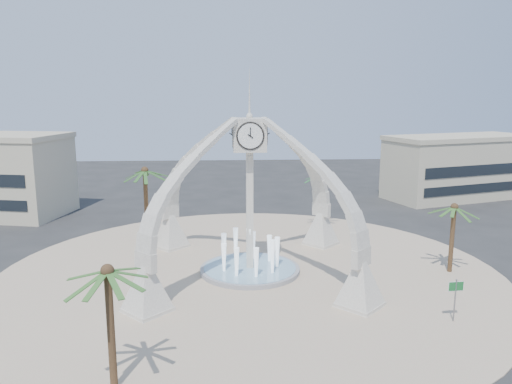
{
  "coord_description": "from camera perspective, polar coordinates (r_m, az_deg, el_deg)",
  "views": [
    {
      "loc": [
        -1.72,
        -38.11,
        14.07
      ],
      "look_at": [
        0.61,
        2.0,
        6.19
      ],
      "focal_mm": 35.0,
      "sensor_mm": 36.0,
      "label": 1
    }
  ],
  "objects": [
    {
      "name": "plaza",
      "position": [
        40.65,
        -0.7,
        -9.11
      ],
      "size": [
        40.0,
        40.0,
        0.06
      ],
      "primitive_type": "cylinder",
      "color": "tan",
      "rests_on": "ground"
    },
    {
      "name": "clock_tower",
      "position": [
        38.9,
        -0.72,
        -0.14
      ],
      "size": [
        17.94,
        17.94,
        16.3
      ],
      "color": "silver",
      "rests_on": "ground"
    },
    {
      "name": "palm_north",
      "position": [
        52.55,
        7.48,
        1.99
      ],
      "size": [
        4.18,
        4.18,
        6.63
      ],
      "rotation": [
        0.0,
        0.0,
        -0.14
      ],
      "color": "brown",
      "rests_on": "ground"
    },
    {
      "name": "palm_south",
      "position": [
        24.38,
        -16.61,
        -8.84
      ],
      "size": [
        5.34,
        5.34,
        6.8
      ],
      "rotation": [
        0.0,
        0.0,
        -0.43
      ],
      "color": "brown",
      "rests_on": "ground"
    },
    {
      "name": "palm_east",
      "position": [
        42.16,
        21.73,
        -1.7
      ],
      "size": [
        3.87,
        3.87,
        6.09
      ],
      "rotation": [
        0.0,
        0.0,
        0.02
      ],
      "color": "brown",
      "rests_on": "ground"
    },
    {
      "name": "street_sign",
      "position": [
        33.96,
        21.85,
        -10.53
      ],
      "size": [
        1.04,
        0.13,
        2.82
      ],
      "rotation": [
        0.0,
        0.0,
        0.09
      ],
      "color": "slate",
      "rests_on": "ground"
    },
    {
      "name": "fountain",
      "position": [
        40.56,
        -0.7,
        -8.76
      ],
      "size": [
        8.0,
        8.0,
        3.62
      ],
      "color": "#9C9C9E",
      "rests_on": "ground"
    },
    {
      "name": "ground",
      "position": [
        40.66,
        -0.7,
        -9.15
      ],
      "size": [
        140.0,
        140.0,
        0.0
      ],
      "primitive_type": "plane",
      "color": "#282828",
      "rests_on": "ground"
    },
    {
      "name": "palm_west",
      "position": [
        46.14,
        -12.59,
        2.27
      ],
      "size": [
        4.7,
        4.7,
        8.12
      ],
      "rotation": [
        0.0,
        0.0,
        0.14
      ],
      "color": "brown",
      "rests_on": "ground"
    },
    {
      "name": "building_ne",
      "position": [
        73.97,
        22.13,
        2.7
      ],
      "size": [
        21.87,
        14.17,
        8.6
      ],
      "rotation": [
        0.0,
        0.0,
        0.31
      ],
      "color": "#B9AC90",
      "rests_on": "ground"
    }
  ]
}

